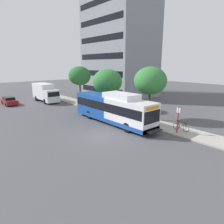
# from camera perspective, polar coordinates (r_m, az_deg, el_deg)

# --- Properties ---
(ground_plane) EXTENTS (120.00, 120.00, 0.00)m
(ground_plane) POSITION_cam_1_polar(r_m,az_deg,el_deg) (25.53, -14.08, -2.01)
(ground_plane) COLOR #4C4C51
(sidewalk_curb) EXTENTS (3.00, 56.00, 0.14)m
(sidewalk_curb) POSITION_cam_1_polar(r_m,az_deg,el_deg) (27.66, 0.87, -0.24)
(sidewalk_curb) COLOR #A8A399
(sidewalk_curb) RESTS_ON ground
(transit_bus) EXTENTS (2.58, 12.25, 3.65)m
(transit_bus) POSITION_cam_1_polar(r_m,az_deg,el_deg) (22.90, 0.27, 1.02)
(transit_bus) COLOR white
(transit_bus) RESTS_ON ground
(bus_stop_sign_pole) EXTENTS (0.10, 0.36, 2.60)m
(bus_stop_sign_pole) POSITION_cam_1_polar(r_m,az_deg,el_deg) (20.05, 18.54, -1.70)
(bus_stop_sign_pole) COLOR red
(bus_stop_sign_pole) RESTS_ON sidewalk_curb
(bicycle_parked) EXTENTS (0.52, 1.76, 1.02)m
(bicycle_parked) POSITION_cam_1_polar(r_m,az_deg,el_deg) (21.21, 19.34, -4.01)
(bicycle_parked) COLOR black
(bicycle_parked) RESTS_ON sidewalk_curb
(street_tree_near_stop) EXTENTS (3.89, 3.89, 6.32)m
(street_tree_near_stop) POSITION_cam_1_polar(r_m,az_deg,el_deg) (24.12, 11.01, 8.83)
(street_tree_near_stop) COLOR #4C3823
(street_tree_near_stop) RESTS_ON sidewalk_curb
(street_tree_mid_block) EXTENTS (4.29, 4.29, 5.92)m
(street_tree_mid_block) POSITION_cam_1_polar(r_m,az_deg,el_deg) (29.18, -1.34, 8.78)
(street_tree_mid_block) COLOR #4C3823
(street_tree_mid_block) RESTS_ON sidewalk_curb
(street_tree_far_block) EXTENTS (3.94, 3.94, 6.23)m
(street_tree_far_block) POSITION_cam_1_polar(r_m,az_deg,el_deg) (36.19, -9.34, 10.28)
(street_tree_far_block) COLOR #4C3823
(street_tree_far_block) RESTS_ON sidewalk_curb
(parked_car_far_lane) EXTENTS (1.80, 4.50, 1.33)m
(parked_car_far_lane) POSITION_cam_1_polar(r_m,az_deg,el_deg) (37.89, -27.60, 2.92)
(parked_car_far_lane) COLOR maroon
(parked_car_far_lane) RESTS_ON ground
(box_truck_background) EXTENTS (2.32, 7.01, 3.25)m
(box_truck_background) POSITION_cam_1_polar(r_m,az_deg,el_deg) (38.14, -18.76, 5.46)
(box_truck_background) COLOR silver
(box_truck_background) RESTS_ON ground
(lattice_comm_tower) EXTENTS (1.10, 1.10, 28.71)m
(lattice_comm_tower) POSITION_cam_1_polar(r_m,az_deg,el_deg) (55.91, -7.79, 16.46)
(lattice_comm_tower) COLOR #B7B7BC
(lattice_comm_tower) RESTS_ON ground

